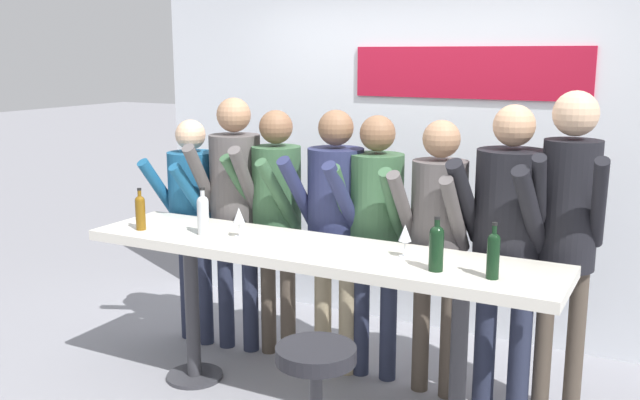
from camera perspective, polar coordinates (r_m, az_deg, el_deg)
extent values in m
cube|color=silver|center=(5.36, 7.53, 4.70)|extent=(4.38, 0.10, 2.82)
cube|color=#B2142D|center=(5.14, 11.73, 9.94)|extent=(1.68, 0.02, 0.36)
cube|color=silver|center=(4.01, -0.62, -4.16)|extent=(2.78, 0.62, 0.06)
cylinder|color=#333338|center=(4.61, -10.20, -8.35)|extent=(0.09, 0.09, 0.93)
cylinder|color=#333338|center=(4.79, -9.99, -13.69)|extent=(0.36, 0.36, 0.02)
cylinder|color=#333338|center=(3.86, 11.02, -12.42)|extent=(0.09, 0.09, 0.93)
cylinder|color=black|center=(3.27, -0.33, -12.24)|extent=(0.37, 0.37, 0.07)
cylinder|color=#23283D|center=(5.30, -10.56, -6.84)|extent=(0.11, 0.11, 0.77)
cylinder|color=#23283D|center=(5.17, -9.18, -7.26)|extent=(0.11, 0.11, 0.77)
cylinder|color=#19517A|center=(5.06, -10.15, 0.37)|extent=(0.39, 0.39, 0.61)
sphere|color=#D6AD89|center=(5.00, -10.33, 5.16)|extent=(0.21, 0.21, 0.21)
cylinder|color=#19517A|center=(5.07, -12.62, 0.81)|extent=(0.14, 0.37, 0.47)
cylinder|color=#19517A|center=(4.84, -10.19, 0.39)|extent=(0.14, 0.37, 0.47)
cylinder|color=#23283D|center=(5.08, -7.54, -7.10)|extent=(0.11, 0.11, 0.85)
cylinder|color=#23283D|center=(5.00, -5.60, -7.37)|extent=(0.11, 0.11, 0.85)
cylinder|color=#514C4C|center=(4.85, -6.79, 1.27)|extent=(0.39, 0.39, 0.67)
sphere|color=#9E7556|center=(4.79, -6.92, 6.77)|extent=(0.23, 0.23, 0.23)
cylinder|color=#514C4C|center=(4.78, -9.44, 1.62)|extent=(0.13, 0.40, 0.51)
cylinder|color=#514C4C|center=(4.63, -5.91, 1.39)|extent=(0.13, 0.40, 0.51)
cylinder|color=#473D33|center=(4.96, -4.15, -7.70)|extent=(0.10, 0.10, 0.81)
cylinder|color=#473D33|center=(4.85, -2.58, -8.15)|extent=(0.10, 0.10, 0.81)
cylinder|color=#335638|center=(4.71, -3.48, 0.43)|extent=(0.38, 0.38, 0.64)
sphere|color=brown|center=(4.65, -3.55, 5.85)|extent=(0.22, 0.22, 0.22)
cylinder|color=#335638|center=(4.70, -6.16, 0.92)|extent=(0.15, 0.38, 0.49)
cylinder|color=#335638|center=(4.49, -3.37, 0.47)|extent=(0.15, 0.38, 0.49)
cylinder|color=gray|center=(4.75, 0.24, -8.53)|extent=(0.11, 0.11, 0.82)
cylinder|color=gray|center=(4.64, 2.21, -9.01)|extent=(0.11, 0.11, 0.82)
cylinder|color=#23284C|center=(4.49, 1.25, 0.05)|extent=(0.40, 0.40, 0.65)
sphere|color=brown|center=(4.42, 1.28, 5.80)|extent=(0.22, 0.22, 0.22)
cylinder|color=#23284C|center=(4.45, -1.68, 0.56)|extent=(0.14, 0.39, 0.50)
cylinder|color=#23284C|center=(4.26, 1.90, 0.05)|extent=(0.14, 0.39, 0.50)
cylinder|color=#23283D|center=(4.63, 3.31, -9.14)|extent=(0.11, 0.11, 0.81)
cylinder|color=#23283D|center=(4.58, 5.49, -9.45)|extent=(0.11, 0.11, 0.81)
cylinder|color=#335638|center=(4.40, 4.54, -0.45)|extent=(0.35, 0.35, 0.64)
sphere|color=brown|center=(4.33, 4.63, 5.34)|extent=(0.22, 0.22, 0.22)
cylinder|color=#335638|center=(4.30, 1.86, -0.06)|extent=(0.10, 0.38, 0.49)
cylinder|color=#335638|center=(4.19, 5.87, -0.43)|extent=(0.10, 0.38, 0.49)
cylinder|color=#473D33|center=(4.46, 8.09, -10.10)|extent=(0.10, 0.10, 0.81)
cylinder|color=#473D33|center=(4.40, 10.27, -10.49)|extent=(0.10, 0.10, 0.81)
cylinder|color=#514C4C|center=(4.22, 9.49, -1.16)|extent=(0.34, 0.34, 0.64)
sphere|color=#9E7556|center=(4.14, 9.69, 4.84)|extent=(0.22, 0.22, 0.22)
cylinder|color=#514C4C|center=(4.13, 6.71, -0.71)|extent=(0.10, 0.38, 0.49)
cylinder|color=#514C4C|center=(4.01, 10.73, -1.20)|extent=(0.10, 0.38, 0.49)
cylinder|color=#23283D|center=(4.38, 13.10, -10.38)|extent=(0.12, 0.12, 0.85)
cylinder|color=#23283D|center=(4.30, 15.72, -10.94)|extent=(0.12, 0.12, 0.85)
cylinder|color=black|center=(4.12, 14.93, -0.76)|extent=(0.46, 0.46, 0.68)
sphere|color=tan|center=(4.05, 15.28, 5.77)|extent=(0.23, 0.23, 0.23)
cylinder|color=black|center=(4.04, 11.62, -0.14)|extent=(0.17, 0.42, 0.52)
cylinder|color=black|center=(3.89, 16.49, -0.83)|extent=(0.17, 0.42, 0.52)
cylinder|color=#473D33|center=(4.31, 17.46, -10.75)|extent=(0.10, 0.10, 0.89)
cylinder|color=#473D33|center=(4.30, 19.74, -10.93)|extent=(0.10, 0.10, 0.89)
cylinder|color=black|center=(4.07, 19.32, -0.38)|extent=(0.34, 0.34, 0.71)
sphere|color=#D6AD89|center=(4.01, 19.79, 6.53)|extent=(0.24, 0.24, 0.24)
cylinder|color=black|center=(3.90, 17.13, 0.02)|extent=(0.12, 0.41, 0.53)
cylinder|color=black|center=(3.89, 21.40, -0.30)|extent=(0.12, 0.41, 0.53)
cylinder|color=black|center=(3.59, 9.28, -4.12)|extent=(0.07, 0.07, 0.19)
sphere|color=black|center=(3.56, 9.33, -2.61)|extent=(0.07, 0.07, 0.07)
cylinder|color=black|center=(3.55, 9.35, -2.08)|extent=(0.03, 0.03, 0.07)
cylinder|color=black|center=(3.55, 9.37, -1.43)|extent=(0.03, 0.03, 0.01)
cylinder|color=#B7BCC1|center=(4.30, -9.33, -1.44)|extent=(0.07, 0.07, 0.20)
sphere|color=#B7BCC1|center=(4.28, -9.37, -0.14)|extent=(0.07, 0.07, 0.07)
cylinder|color=#B7BCC1|center=(4.27, -9.39, 0.33)|extent=(0.03, 0.03, 0.07)
cylinder|color=black|center=(4.26, -9.41, 0.89)|extent=(0.03, 0.03, 0.01)
cylinder|color=brown|center=(4.50, -14.16, -1.19)|extent=(0.06, 0.06, 0.18)
sphere|color=brown|center=(4.48, -14.22, -0.05)|extent=(0.06, 0.06, 0.06)
cylinder|color=brown|center=(4.47, -14.24, 0.35)|extent=(0.02, 0.02, 0.06)
cylinder|color=black|center=(4.46, -14.27, 0.84)|extent=(0.03, 0.03, 0.01)
cylinder|color=black|center=(3.52, 13.68, -4.61)|extent=(0.06, 0.06, 0.19)
sphere|color=black|center=(3.49, 13.75, -3.08)|extent=(0.06, 0.06, 0.06)
cylinder|color=black|center=(3.48, 13.78, -2.53)|extent=(0.02, 0.02, 0.07)
cylinder|color=black|center=(3.48, 13.81, -1.87)|extent=(0.03, 0.03, 0.01)
cylinder|color=silver|center=(3.83, 6.77, -4.49)|extent=(0.06, 0.06, 0.01)
cylinder|color=silver|center=(3.82, 6.79, -3.86)|extent=(0.01, 0.01, 0.08)
cone|color=silver|center=(3.80, 6.82, -2.62)|extent=(0.07, 0.07, 0.09)
cylinder|color=silver|center=(4.23, -6.47, -2.91)|extent=(0.06, 0.06, 0.01)
cylinder|color=silver|center=(4.22, -6.48, -2.34)|extent=(0.01, 0.01, 0.08)
cone|color=silver|center=(4.20, -6.51, -1.21)|extent=(0.07, 0.07, 0.09)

